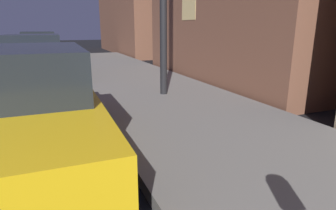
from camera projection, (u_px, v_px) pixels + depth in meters
The scene contains 3 objects.
car_yellow_cab at pixel (18, 110), 3.41m from camera, with size 2.05×4.26×1.43m.
car_blue at pixel (35, 58), 9.12m from camera, with size 2.09×4.16×1.43m.
car_black at pixel (38, 46), 14.65m from camera, with size 2.10×4.41×1.43m.
Camera 1 is at (3.24, 0.41, 1.66)m, focal length 30.55 mm.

